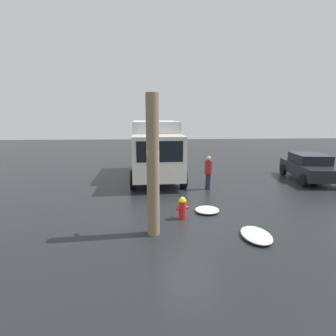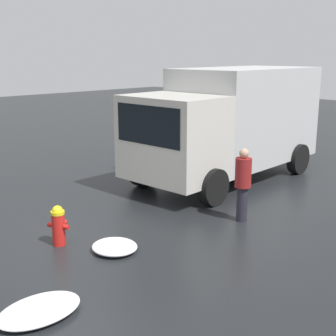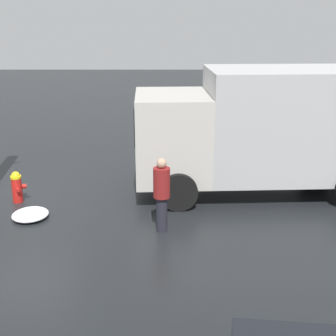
# 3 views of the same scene
# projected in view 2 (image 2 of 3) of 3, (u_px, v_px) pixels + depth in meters

# --- Properties ---
(ground_plane) EXTENTS (60.00, 60.00, 0.00)m
(ground_plane) POSITION_uv_depth(u_px,v_px,m) (59.00, 245.00, 8.89)
(ground_plane) COLOR black
(fire_hydrant) EXTENTS (0.36, 0.44, 0.78)m
(fire_hydrant) POSITION_uv_depth(u_px,v_px,m) (58.00, 225.00, 8.80)
(fire_hydrant) COLOR red
(fire_hydrant) RESTS_ON ground_plane
(delivery_truck) EXTENTS (6.36, 2.92, 3.13)m
(delivery_truck) POSITION_uv_depth(u_px,v_px,m) (230.00, 120.00, 13.21)
(delivery_truck) COLOR beige
(delivery_truck) RESTS_ON ground_plane
(pedestrian) EXTENTS (0.35, 0.35, 1.60)m
(pedestrian) POSITION_uv_depth(u_px,v_px,m) (243.00, 182.00, 9.96)
(pedestrian) COLOR #23232D
(pedestrian) RESTS_ON ground_plane
(snow_pile_by_hydrant) EXTENTS (0.81, 0.87, 0.17)m
(snow_pile_by_hydrant) POSITION_uv_depth(u_px,v_px,m) (115.00, 247.00, 8.58)
(snow_pile_by_hydrant) COLOR white
(snow_pile_by_hydrant) RESTS_ON ground_plane
(snow_pile_curbside) EXTENTS (1.22, 0.83, 0.17)m
(snow_pile_curbside) POSITION_uv_depth(u_px,v_px,m) (39.00, 310.00, 6.47)
(snow_pile_curbside) COLOR white
(snow_pile_curbside) RESTS_ON ground_plane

